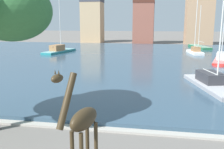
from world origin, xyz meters
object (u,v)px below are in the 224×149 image
(sailboat_green, at_px, (198,47))
(sailboat_white, at_px, (194,52))
(giraffe_statue, at_px, (82,123))
(sailboat_grey, at_px, (216,87))
(sailboat_teal, at_px, (61,51))
(sailboat_red, at_px, (221,61))

(sailboat_green, distance_m, sailboat_white, 10.72)
(giraffe_statue, bearing_deg, sailboat_grey, 60.40)
(sailboat_teal, bearing_deg, sailboat_red, -15.80)
(sailboat_red, bearing_deg, sailboat_green, 90.17)
(sailboat_teal, distance_m, sailboat_white, 23.34)
(giraffe_statue, bearing_deg, sailboat_white, 76.56)
(giraffe_statue, xyz_separation_m, sailboat_grey, (7.40, 13.03, -1.74))
(sailboat_green, relative_size, sailboat_grey, 1.04)
(sailboat_green, height_order, sailboat_grey, sailboat_green)
(sailboat_red, height_order, sailboat_white, sailboat_white)
(sailboat_green, height_order, sailboat_white, sailboat_white)
(giraffe_statue, distance_m, sailboat_green, 49.17)
(giraffe_statue, distance_m, sailboat_teal, 37.83)
(giraffe_statue, bearing_deg, sailboat_red, 68.20)
(sailboat_white, bearing_deg, sailboat_teal, -174.16)
(giraffe_statue, height_order, sailboat_red, sailboat_red)
(sailboat_red, height_order, sailboat_teal, sailboat_teal)
(giraffe_statue, relative_size, sailboat_grey, 0.48)
(giraffe_statue, distance_m, sailboat_white, 38.46)
(sailboat_teal, height_order, sailboat_white, sailboat_white)
(sailboat_red, bearing_deg, sailboat_grey, -104.13)
(sailboat_grey, relative_size, sailboat_teal, 0.97)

